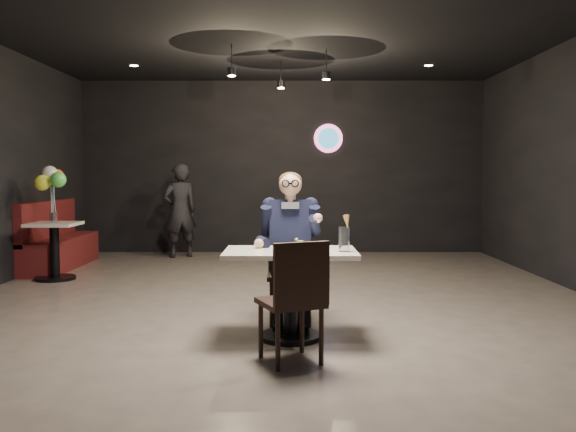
{
  "coord_description": "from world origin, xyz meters",
  "views": [
    {
      "loc": [
        0.13,
        -6.21,
        1.39
      ],
      "look_at": [
        0.11,
        -0.57,
        0.99
      ],
      "focal_mm": 38.0,
      "sensor_mm": 36.0,
      "label": 1
    }
  ],
  "objects_px": {
    "passerby": "(180,211)",
    "booth_bench": "(60,234)",
    "sundae_glass": "(344,239)",
    "seated_man": "(290,246)",
    "chair_far": "(290,274)",
    "side_table": "(55,251)",
    "chair_near": "(290,300)",
    "balloon_vase": "(54,217)",
    "main_table": "(290,295)"
  },
  "relations": [
    {
      "from": "main_table",
      "to": "balloon_vase",
      "type": "xyz_separation_m",
      "value": [
        -3.08,
        2.86,
        0.45
      ]
    },
    {
      "from": "main_table",
      "to": "balloon_vase",
      "type": "height_order",
      "value": "balloon_vase"
    },
    {
      "from": "seated_man",
      "to": "passerby",
      "type": "height_order",
      "value": "passerby"
    },
    {
      "from": "side_table",
      "to": "chair_far",
      "type": "bearing_deg",
      "value": -36.83
    },
    {
      "from": "booth_bench",
      "to": "side_table",
      "type": "relative_size",
      "value": 2.64
    },
    {
      "from": "seated_man",
      "to": "booth_bench",
      "type": "xyz_separation_m",
      "value": [
        -3.38,
        3.31,
        -0.23
      ]
    },
    {
      "from": "main_table",
      "to": "chair_near",
      "type": "bearing_deg",
      "value": -90.0
    },
    {
      "from": "chair_near",
      "to": "sundae_glass",
      "type": "distance_m",
      "value": 0.8
    },
    {
      "from": "main_table",
      "to": "sundae_glass",
      "type": "height_order",
      "value": "sundae_glass"
    },
    {
      "from": "main_table",
      "to": "passerby",
      "type": "xyz_separation_m",
      "value": [
        -1.82,
        5.01,
        0.4
      ]
    },
    {
      "from": "chair_far",
      "to": "side_table",
      "type": "height_order",
      "value": "chair_far"
    },
    {
      "from": "side_table",
      "to": "chair_near",
      "type": "bearing_deg",
      "value": -48.45
    },
    {
      "from": "sundae_glass",
      "to": "chair_near",
      "type": "bearing_deg",
      "value": -128.82
    },
    {
      "from": "seated_man",
      "to": "passerby",
      "type": "bearing_deg",
      "value": 112.26
    },
    {
      "from": "balloon_vase",
      "to": "main_table",
      "type": "bearing_deg",
      "value": -42.84
    },
    {
      "from": "balloon_vase",
      "to": "side_table",
      "type": "bearing_deg",
      "value": 0.0
    },
    {
      "from": "booth_bench",
      "to": "balloon_vase",
      "type": "bearing_deg",
      "value": -73.3
    },
    {
      "from": "seated_man",
      "to": "side_table",
      "type": "bearing_deg",
      "value": 143.17
    },
    {
      "from": "chair_far",
      "to": "balloon_vase",
      "type": "height_order",
      "value": "chair_far"
    },
    {
      "from": "chair_far",
      "to": "chair_near",
      "type": "xyz_separation_m",
      "value": [
        0.0,
        -1.17,
        0.0
      ]
    },
    {
      "from": "seated_man",
      "to": "sundae_glass",
      "type": "distance_m",
      "value": 0.77
    },
    {
      "from": "balloon_vase",
      "to": "passerby",
      "type": "relative_size",
      "value": 0.09
    },
    {
      "from": "chair_near",
      "to": "seated_man",
      "type": "distance_m",
      "value": 1.2
    },
    {
      "from": "balloon_vase",
      "to": "seated_man",
      "type": "bearing_deg",
      "value": -36.83
    },
    {
      "from": "side_table",
      "to": "passerby",
      "type": "height_order",
      "value": "passerby"
    },
    {
      "from": "seated_man",
      "to": "chair_far",
      "type": "bearing_deg",
      "value": 0.0
    },
    {
      "from": "sundae_glass",
      "to": "main_table",
      "type": "bearing_deg",
      "value": 170.6
    },
    {
      "from": "main_table",
      "to": "booth_bench",
      "type": "xyz_separation_m",
      "value": [
        -3.38,
        3.86,
        0.12
      ]
    },
    {
      "from": "passerby",
      "to": "booth_bench",
      "type": "bearing_deg",
      "value": 9.55
    },
    {
      "from": "chair_near",
      "to": "booth_bench",
      "type": "bearing_deg",
      "value": 103.98
    },
    {
      "from": "sundae_glass",
      "to": "seated_man",
      "type": "bearing_deg",
      "value": 125.25
    },
    {
      "from": "main_table",
      "to": "passerby",
      "type": "height_order",
      "value": "passerby"
    },
    {
      "from": "main_table",
      "to": "side_table",
      "type": "height_order",
      "value": "main_table"
    },
    {
      "from": "seated_man",
      "to": "booth_bench",
      "type": "relative_size",
      "value": 0.73
    },
    {
      "from": "side_table",
      "to": "balloon_vase",
      "type": "xyz_separation_m",
      "value": [
        0.0,
        0.0,
        0.45
      ]
    },
    {
      "from": "seated_man",
      "to": "balloon_vase",
      "type": "height_order",
      "value": "seated_man"
    },
    {
      "from": "booth_bench",
      "to": "chair_far",
      "type": "bearing_deg",
      "value": -44.36
    },
    {
      "from": "side_table",
      "to": "balloon_vase",
      "type": "distance_m",
      "value": 0.45
    },
    {
      "from": "sundae_glass",
      "to": "booth_bench",
      "type": "xyz_separation_m",
      "value": [
        -3.82,
        3.93,
        -0.36
      ]
    },
    {
      "from": "main_table",
      "to": "seated_man",
      "type": "xyz_separation_m",
      "value": [
        -0.0,
        0.55,
        0.34
      ]
    },
    {
      "from": "passerby",
      "to": "chair_near",
      "type": "bearing_deg",
      "value": 81.09
    },
    {
      "from": "chair_near",
      "to": "passerby",
      "type": "xyz_separation_m",
      "value": [
        -1.82,
        5.63,
        0.31
      ]
    },
    {
      "from": "seated_man",
      "to": "balloon_vase",
      "type": "xyz_separation_m",
      "value": [
        -3.08,
        2.31,
        0.1
      ]
    },
    {
      "from": "seated_man",
      "to": "passerby",
      "type": "distance_m",
      "value": 4.82
    },
    {
      "from": "chair_near",
      "to": "balloon_vase",
      "type": "xyz_separation_m",
      "value": [
        -3.08,
        3.48,
        0.36
      ]
    },
    {
      "from": "chair_far",
      "to": "side_table",
      "type": "relative_size",
      "value": 1.23
    },
    {
      "from": "sundae_glass",
      "to": "balloon_vase",
      "type": "relative_size",
      "value": 1.39
    },
    {
      "from": "side_table",
      "to": "balloon_vase",
      "type": "bearing_deg",
      "value": 0.0
    },
    {
      "from": "sundae_glass",
      "to": "balloon_vase",
      "type": "xyz_separation_m",
      "value": [
        -3.52,
        2.93,
        -0.03
      ]
    },
    {
      "from": "side_table",
      "to": "balloon_vase",
      "type": "height_order",
      "value": "balloon_vase"
    }
  ]
}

